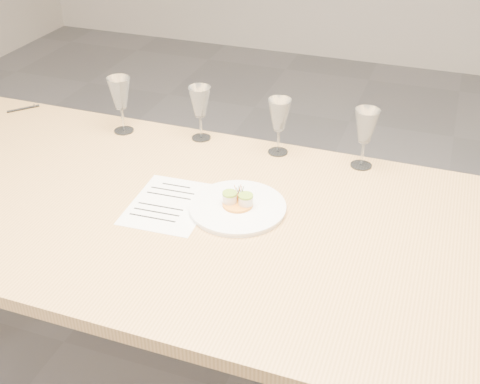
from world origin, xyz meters
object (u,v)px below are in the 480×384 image
(dining_table, at_px, (220,235))
(wine_glass_2, at_px, (279,116))
(recipe_sheet, at_px, (170,204))
(wine_glass_1, at_px, (200,103))
(wine_glass_3, at_px, (366,127))
(dinner_plate, at_px, (238,206))
(ballpoint_pen, at_px, (23,109))
(wine_glass_0, at_px, (120,94))

(dining_table, bearing_deg, wine_glass_2, 83.80)
(dining_table, xyz_separation_m, recipe_sheet, (-0.17, 0.01, 0.07))
(dining_table, bearing_deg, wine_glass_1, 119.06)
(wine_glass_1, bearing_deg, wine_glass_2, -1.72)
(wine_glass_3, bearing_deg, dining_table, -127.54)
(wine_glass_1, bearing_deg, dinner_plate, -54.07)
(wine_glass_1, relative_size, wine_glass_2, 1.00)
(wine_glass_2, distance_m, wine_glass_3, 0.29)
(recipe_sheet, bearing_deg, wine_glass_1, 97.46)
(dinner_plate, distance_m, ballpoint_pen, 1.10)
(dinner_plate, xyz_separation_m, ballpoint_pen, (-1.04, 0.38, -0.01))
(wine_glass_3, bearing_deg, recipe_sheet, -139.55)
(recipe_sheet, bearing_deg, dinner_plate, 8.85)
(dining_table, relative_size, ballpoint_pen, 23.97)
(ballpoint_pen, bearing_deg, dining_table, -72.26)
(recipe_sheet, height_order, ballpoint_pen, ballpoint_pen)
(wine_glass_0, distance_m, wine_glass_3, 0.87)
(dining_table, bearing_deg, wine_glass_3, 52.46)
(wine_glass_1, distance_m, wine_glass_2, 0.29)
(recipe_sheet, bearing_deg, wine_glass_3, 37.57)
(wine_glass_0, xyz_separation_m, wine_glass_1, (0.29, 0.04, -0.01))
(ballpoint_pen, distance_m, wine_glass_2, 1.06)
(recipe_sheet, height_order, wine_glass_1, wine_glass_1)
(ballpoint_pen, xyz_separation_m, wine_glass_2, (1.05, 0.00, 0.13))
(wine_glass_2, bearing_deg, wine_glass_0, -176.57)
(wine_glass_1, distance_m, wine_glass_3, 0.58)
(dinner_plate, bearing_deg, wine_glass_0, 148.93)
(dinner_plate, distance_m, wine_glass_2, 0.40)
(dining_table, relative_size, wine_glass_3, 11.85)
(dining_table, xyz_separation_m, wine_glass_3, (0.33, 0.43, 0.21))
(dining_table, bearing_deg, ballpoint_pen, 156.84)
(recipe_sheet, distance_m, wine_glass_1, 0.46)
(wine_glass_1, bearing_deg, dining_table, -60.94)
(dinner_plate, distance_m, wine_glass_3, 0.50)
(wine_glass_2, xyz_separation_m, wine_glass_3, (0.29, 0.00, 0.00))
(ballpoint_pen, height_order, wine_glass_0, wine_glass_0)
(wine_glass_1, bearing_deg, ballpoint_pen, -179.21)
(dining_table, bearing_deg, wine_glass_0, 143.50)
(dinner_plate, bearing_deg, ballpoint_pen, 160.03)
(dining_table, relative_size, wine_glass_1, 12.23)
(recipe_sheet, height_order, wine_glass_3, wine_glass_3)
(ballpoint_pen, distance_m, wine_glass_3, 1.34)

